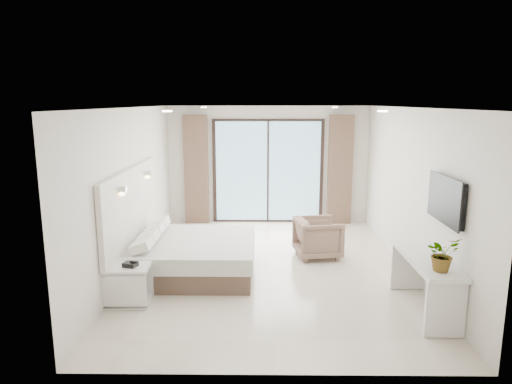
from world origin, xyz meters
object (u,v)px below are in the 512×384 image
console_desk (425,271)px  nightstand (128,284)px  armchair (318,236)px  bed (192,255)px

console_desk → nightstand: bearing=177.3°
armchair → nightstand: bearing=115.2°
console_desk → armchair: 2.49m
nightstand → console_desk: size_ratio=0.39×
nightstand → armchair: size_ratio=0.79×
console_desk → armchair: size_ratio=2.04×
console_desk → armchair: bearing=117.9°
bed → nightstand: (-0.72, -1.17, -0.02)m
nightstand → armchair: bearing=32.6°
bed → console_desk: bearing=-22.3°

